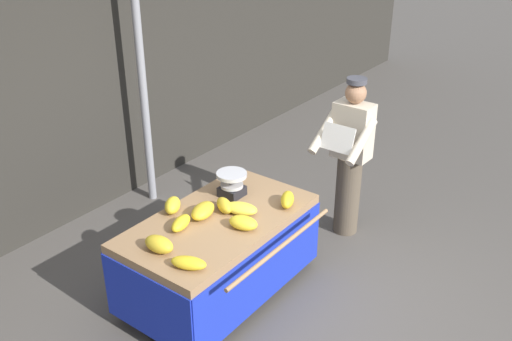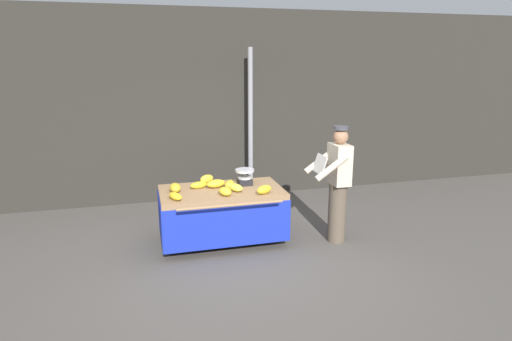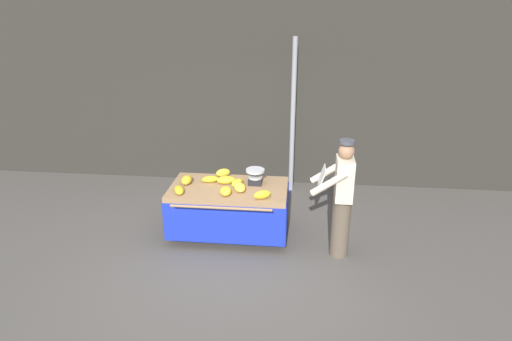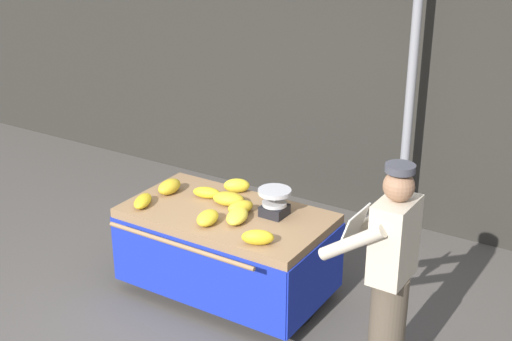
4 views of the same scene
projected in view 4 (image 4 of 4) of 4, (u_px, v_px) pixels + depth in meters
The scene contains 14 objects.
back_wall at pixel (357, 52), 7.36m from camera, with size 16.00×0.24×3.51m, color #2D2B26.
street_pole at pixel (409, 106), 6.75m from camera, with size 0.09×0.09×2.83m, color gray.
banana_cart at pixel (227, 235), 6.08m from camera, with size 1.77×1.18×0.81m.
weighing_scale at pixel (275, 202), 5.88m from camera, with size 0.28×0.28×0.24m.
banana_bunch_0 at pixel (169, 187), 6.33m from camera, with size 0.15×0.26×0.13m, color gold.
banana_bunch_1 at pixel (241, 207), 5.94m from camera, with size 0.11×0.23×0.12m, color gold.
banana_bunch_2 at pixel (207, 193), 6.24m from camera, with size 0.12×0.25×0.10m, color gold.
banana_bunch_3 at pixel (143, 201), 6.08m from camera, with size 0.13×0.28×0.09m, color gold.
banana_bunch_4 at pixel (258, 237), 5.43m from camera, with size 0.12×0.25×0.12m, color gold.
banana_bunch_5 at pixel (237, 186), 6.35m from camera, with size 0.13×0.23×0.13m, color yellow.
banana_bunch_6 at pixel (208, 218), 5.76m from camera, with size 0.16×0.25×0.11m, color yellow.
banana_bunch_7 at pixel (237, 216), 5.80m from camera, with size 0.16×0.30×0.10m, color yellow.
banana_bunch_8 at pixel (229, 199), 6.09m from camera, with size 0.17×0.28×0.12m, color gold.
vendor_person at pixel (389, 277), 4.86m from camera, with size 0.58×0.52×1.71m.
Camera 4 is at (2.98, -3.67, 3.40)m, focal length 49.63 mm.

